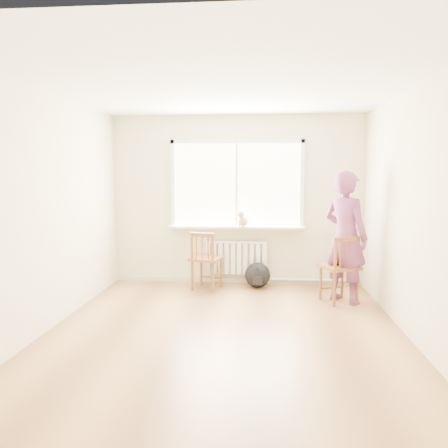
% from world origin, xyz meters
% --- Properties ---
extents(floor, '(4.50, 4.50, 0.00)m').
position_xyz_m(floor, '(0.00, 0.00, 0.00)').
color(floor, '#AB7746').
rests_on(floor, ground).
extents(ceiling, '(4.50, 4.50, 0.00)m').
position_xyz_m(ceiling, '(0.00, 0.00, 2.70)').
color(ceiling, white).
rests_on(ceiling, back_wall).
extents(back_wall, '(4.00, 0.01, 2.70)m').
position_xyz_m(back_wall, '(0.00, 2.25, 1.35)').
color(back_wall, beige).
rests_on(back_wall, ground).
extents(window, '(2.12, 0.05, 1.42)m').
position_xyz_m(window, '(0.00, 2.22, 1.66)').
color(window, white).
rests_on(window, back_wall).
extents(windowsill, '(2.15, 0.22, 0.04)m').
position_xyz_m(windowsill, '(0.00, 2.14, 0.93)').
color(windowsill, white).
rests_on(windowsill, back_wall).
extents(radiator, '(1.00, 0.12, 0.55)m').
position_xyz_m(radiator, '(0.00, 2.16, 0.44)').
color(radiator, white).
rests_on(radiator, back_wall).
extents(heating_pipe, '(1.40, 0.04, 0.04)m').
position_xyz_m(heating_pipe, '(1.25, 2.19, 0.08)').
color(heating_pipe, silver).
rests_on(heating_pipe, back_wall).
extents(baseboard, '(4.00, 0.03, 0.08)m').
position_xyz_m(baseboard, '(0.00, 2.23, 0.04)').
color(baseboard, beige).
rests_on(baseboard, ground).
extents(chair_left, '(0.54, 0.53, 0.90)m').
position_xyz_m(chair_left, '(-0.45, 1.75, 0.45)').
color(chair_left, brown).
rests_on(chair_left, floor).
extents(chair_right, '(0.60, 0.59, 0.94)m').
position_xyz_m(chair_right, '(1.49, 1.23, 0.47)').
color(chair_right, brown).
rests_on(chair_right, floor).
extents(person, '(0.77, 0.78, 1.81)m').
position_xyz_m(person, '(1.55, 1.30, 0.91)').
color(person, '#C44169').
rests_on(person, floor).
extents(cat, '(0.25, 0.42, 0.29)m').
position_xyz_m(cat, '(0.11, 2.05, 1.07)').
color(cat, beige).
rests_on(cat, windowsill).
extents(backpack, '(0.46, 0.39, 0.40)m').
position_xyz_m(backpack, '(0.34, 1.95, 0.20)').
color(backpack, black).
rests_on(backpack, floor).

